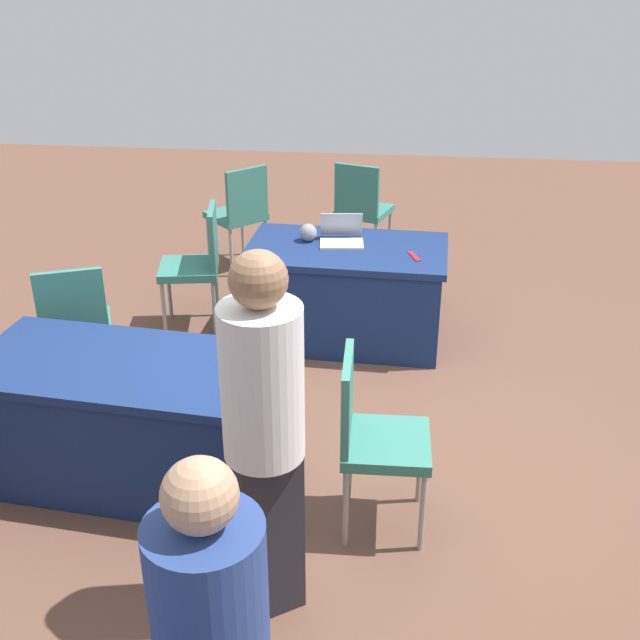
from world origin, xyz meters
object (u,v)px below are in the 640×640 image
person_organiser (264,426)px  chair_back_row (240,210)px  table_foreground (346,293)px  chair_near_front (198,260)px  laptop_silver (342,238)px  chair_tucked_right (372,431)px  chair_aisle (362,206)px  table_mid_right (124,419)px  scissors_red (414,256)px  chair_tucked_left (75,322)px  yarn_ball (308,233)px

person_organiser → chair_back_row: bearing=69.4°
chair_back_row → table_foreground: bearing=-95.7°
chair_near_front → laptop_silver: 1.12m
chair_tucked_right → chair_aisle: 3.64m
table_mid_right → scissors_red: scissors_red is taller
chair_near_front → laptop_silver: size_ratio=2.83×
table_foreground → chair_aisle: bearing=-90.5°
chair_near_front → chair_back_row: chair_near_front is taller
chair_near_front → chair_tucked_right: bearing=-156.4°
table_mid_right → chair_near_front: chair_near_front is taller
chair_tucked_left → table_mid_right: bearing=-75.9°
table_foreground → scissors_red: scissors_red is taller
chair_near_front → yarn_ball: chair_near_front is taller
chair_tucked_left → scissors_red: 2.35m
table_foreground → person_organiser: 2.80m
chair_aisle → laptop_silver: (0.06, 1.44, 0.21)m
chair_aisle → chair_back_row: bearing=-149.5°
chair_aisle → person_organiser: bearing=-73.5°
chair_tucked_left → table_foreground: bearing=10.3°
person_organiser → scissors_red: person_organiser is taller
chair_near_front → table_foreground: bearing=-102.8°
table_foreground → chair_near_front: size_ratio=1.54×
yarn_ball → chair_back_row: bearing=-57.0°
yarn_ball → chair_near_front: bearing=3.3°
chair_tucked_right → scissors_red: 1.98m
chair_aisle → chair_near_front: bearing=-109.8°
table_mid_right → chair_near_front: (0.06, -1.90, 0.20)m
person_organiser → scissors_red: 2.67m
chair_aisle → person_organiser: 4.27m
scissors_red → table_foreground: bearing=-126.2°
table_mid_right → chair_tucked_left: 1.00m
chair_tucked_left → scissors_red: (-2.16, -0.92, 0.19)m
table_foreground → chair_back_row: chair_back_row is taller
chair_back_row → person_organiser: bearing=-122.1°
chair_back_row → yarn_ball: (-0.77, 1.19, 0.24)m
table_foreground → chair_aisle: chair_aisle is taller
chair_tucked_left → chair_tucked_right: chair_tucked_right is taller
chair_tucked_left → yarn_ball: chair_tucked_left is taller
table_foreground → laptop_silver: 0.42m
table_foreground → person_organiser: size_ratio=0.86×
person_organiser → yarn_ball: bearing=59.6°
chair_tucked_left → person_organiser: 2.31m
chair_near_front → chair_tucked_right: chair_tucked_right is taller
scissors_red → chair_back_row: bearing=-152.7°
chair_near_front → person_organiser: size_ratio=0.56×
chair_aisle → scissors_red: (-0.48, 1.67, 0.18)m
chair_tucked_left → chair_back_row: (-0.59, -2.35, 0.00)m
chair_tucked_left → chair_tucked_right: 2.23m
yarn_ball → scissors_red: 0.83m
chair_aisle → chair_back_row: (1.09, 0.23, -0.00)m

